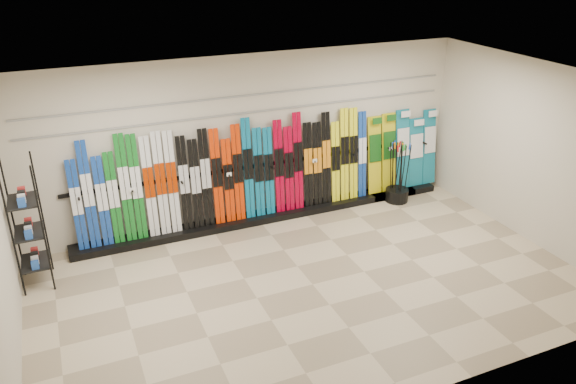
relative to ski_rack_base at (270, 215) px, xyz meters
name	(u,v)px	position (x,y,z in m)	size (l,w,h in m)	color
floor	(313,284)	(-0.22, -2.28, -0.06)	(8.00, 8.00, 0.00)	gray
back_wall	(253,139)	(-0.22, 0.22, 1.44)	(8.00, 8.00, 0.00)	beige
right_wall	(533,153)	(3.78, -2.28, 1.44)	(5.00, 5.00, 0.00)	beige
ceiling	(317,87)	(-0.22, -2.28, 2.94)	(8.00, 8.00, 0.00)	silver
ski_rack_base	(270,215)	(0.00, 0.00, 0.00)	(8.00, 0.40, 0.12)	black
skis	(233,175)	(-0.67, 0.04, 0.90)	(5.36, 0.20, 1.82)	#133B94
snowboards	(402,151)	(2.86, 0.08, 0.81)	(1.57, 0.24, 1.58)	gold
accessory_rack	(28,224)	(-3.97, -0.58, 0.92)	(0.40, 0.60, 1.96)	black
pole_bin	(397,195)	(2.57, -0.28, 0.07)	(0.45, 0.45, 0.25)	black
ski_poles	(398,172)	(2.56, -0.27, 0.55)	(0.32, 0.40, 1.18)	black
slatwall_rail_0	(252,112)	(-0.22, 0.20, 1.94)	(7.60, 0.02, 0.03)	gray
slatwall_rail_1	(252,95)	(-0.22, 0.20, 2.24)	(7.60, 0.02, 0.03)	gray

